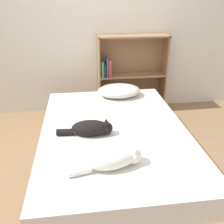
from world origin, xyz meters
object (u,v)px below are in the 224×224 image
(pillow, at_px, (119,91))
(cat_dark, at_px, (91,128))
(bookshelf, at_px, (129,73))
(cat_light, at_px, (115,158))
(bed, at_px, (114,148))

(pillow, relative_size, cat_dark, 1.03)
(cat_dark, relative_size, bookshelf, 0.47)
(pillow, relative_size, cat_light, 0.94)
(pillow, distance_m, bookshelf, 0.58)
(bed, distance_m, cat_light, 0.65)
(bookshelf, bearing_deg, cat_dark, -113.85)
(bed, bearing_deg, bookshelf, 73.07)
(pillow, bearing_deg, bookshelf, 66.41)
(pillow, bearing_deg, cat_dark, -114.01)
(bed, xyz_separation_m, cat_dark, (-0.22, -0.08, 0.29))
(bed, bearing_deg, cat_light, -97.04)
(bed, distance_m, cat_dark, 0.37)
(pillow, distance_m, cat_dark, 0.96)
(bed, relative_size, cat_dark, 3.94)
(bed, bearing_deg, pillow, 77.83)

